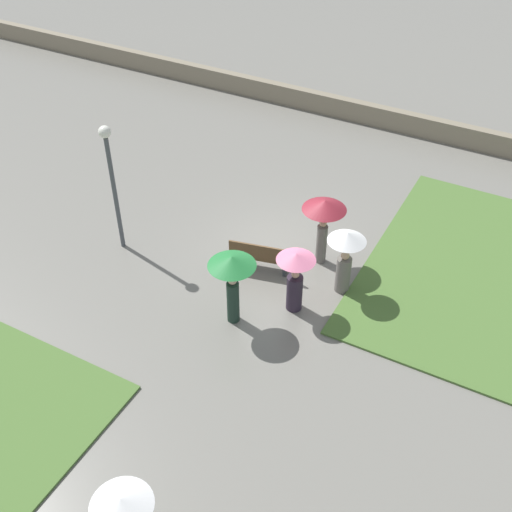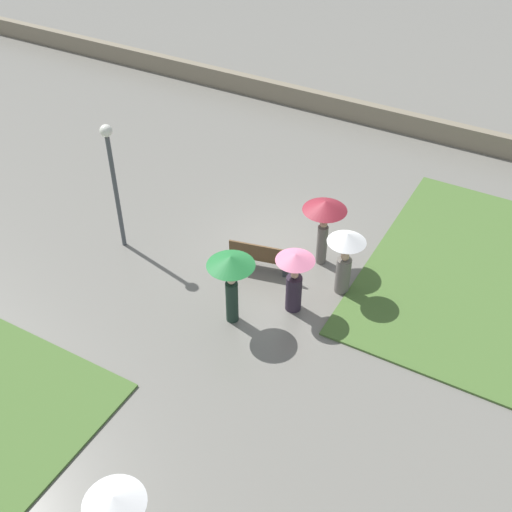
{
  "view_description": "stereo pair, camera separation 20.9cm",
  "coord_description": "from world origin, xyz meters",
  "px_view_note": "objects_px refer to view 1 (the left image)",
  "views": [
    {
      "loc": [
        -5.81,
        12.49,
        11.15
      ],
      "look_at": [
        0.3,
        1.21,
        0.72
      ],
      "focal_mm": 45.0,
      "sensor_mm": 36.0,
      "label": 1
    },
    {
      "loc": [
        -5.99,
        12.39,
        11.15
      ],
      "look_at": [
        0.3,
        1.21,
        0.72
      ],
      "focal_mm": 45.0,
      "sensor_mm": 36.0,
      "label": 2
    }
  ],
  "objects_px": {
    "park_bench": "(260,256)",
    "crowd_person_maroon": "(324,213)",
    "crowd_person_green": "(232,272)",
    "crowd_person_white": "(346,252)",
    "crowd_person_pink": "(295,275)",
    "lamp_post": "(111,171)"
  },
  "relations": [
    {
      "from": "lamp_post",
      "to": "crowd_person_green",
      "type": "height_order",
      "value": "lamp_post"
    },
    {
      "from": "park_bench",
      "to": "lamp_post",
      "type": "height_order",
      "value": "lamp_post"
    },
    {
      "from": "park_bench",
      "to": "crowd_person_maroon",
      "type": "distance_m",
      "value": 2.03
    },
    {
      "from": "park_bench",
      "to": "lamp_post",
      "type": "xyz_separation_m",
      "value": [
        3.86,
        0.91,
        1.99
      ]
    },
    {
      "from": "park_bench",
      "to": "lamp_post",
      "type": "relative_size",
      "value": 0.45
    },
    {
      "from": "crowd_person_white",
      "to": "crowd_person_green",
      "type": "bearing_deg",
      "value": 26.03
    },
    {
      "from": "crowd_person_pink",
      "to": "crowd_person_white",
      "type": "xyz_separation_m",
      "value": [
        -0.79,
        -1.2,
        0.17
      ]
    },
    {
      "from": "park_bench",
      "to": "crowd_person_green",
      "type": "height_order",
      "value": "crowd_person_green"
    },
    {
      "from": "crowd_person_white",
      "to": "park_bench",
      "type": "bearing_deg",
      "value": -16.33
    },
    {
      "from": "park_bench",
      "to": "crowd_person_maroon",
      "type": "relative_size",
      "value": 0.84
    },
    {
      "from": "crowd_person_green",
      "to": "crowd_person_maroon",
      "type": "distance_m",
      "value": 3.23
    },
    {
      "from": "park_bench",
      "to": "crowd_person_maroon",
      "type": "xyz_separation_m",
      "value": [
        -1.29,
        -1.11,
        1.12
      ]
    },
    {
      "from": "park_bench",
      "to": "crowd_person_pink",
      "type": "height_order",
      "value": "crowd_person_pink"
    },
    {
      "from": "park_bench",
      "to": "lamp_post",
      "type": "bearing_deg",
      "value": 0.56
    },
    {
      "from": "crowd_person_pink",
      "to": "crowd_person_maroon",
      "type": "xyz_separation_m",
      "value": [
        0.17,
        -2.0,
        0.5
      ]
    },
    {
      "from": "crowd_person_green",
      "to": "crowd_person_white",
      "type": "xyz_separation_m",
      "value": [
        -1.91,
        -2.29,
        -0.28
      ]
    },
    {
      "from": "crowd_person_pink",
      "to": "crowd_person_white",
      "type": "distance_m",
      "value": 1.45
    },
    {
      "from": "park_bench",
      "to": "crowd_person_green",
      "type": "xyz_separation_m",
      "value": [
        -0.34,
        1.98,
        1.07
      ]
    },
    {
      "from": "crowd_person_green",
      "to": "crowd_person_white",
      "type": "relative_size",
      "value": 1.08
    },
    {
      "from": "crowd_person_pink",
      "to": "crowd_person_maroon",
      "type": "relative_size",
      "value": 0.87
    },
    {
      "from": "crowd_person_green",
      "to": "crowd_person_maroon",
      "type": "xyz_separation_m",
      "value": [
        -0.95,
        -3.09,
        0.04
      ]
    },
    {
      "from": "park_bench",
      "to": "crowd_person_pink",
      "type": "bearing_deg",
      "value": 135.61
    }
  ]
}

